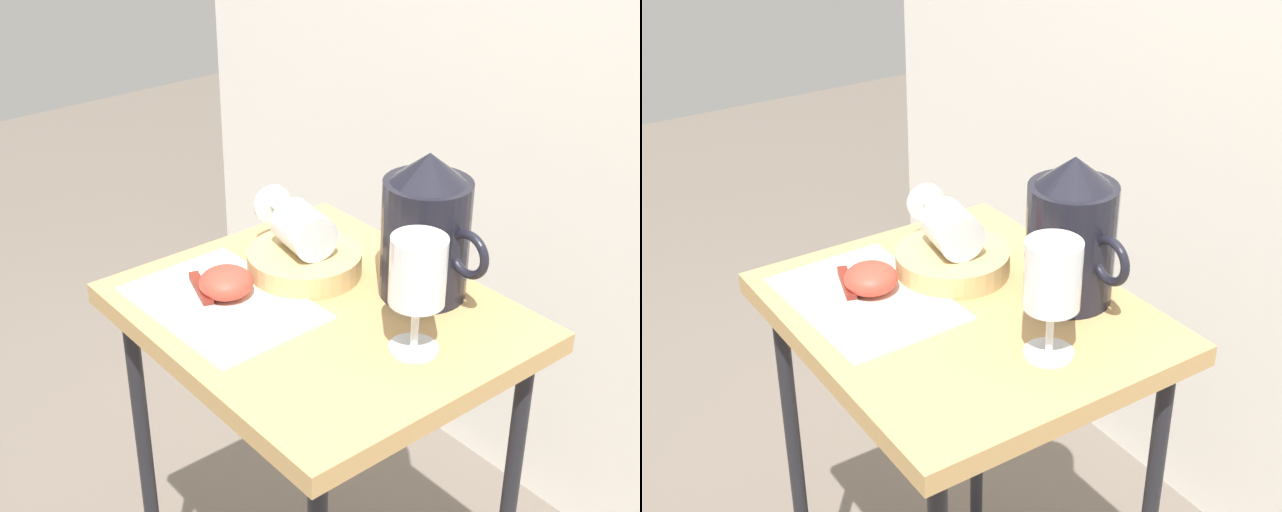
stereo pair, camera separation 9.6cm
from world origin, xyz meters
The scene contains 8 objects.
table centered at (0.00, 0.00, 0.64)m, with size 0.52×0.44×0.72m.
linen_napkin centered at (-0.09, -0.10, 0.72)m, with size 0.26×0.19×0.00m, color silver.
basket_tray centered at (-0.09, 0.04, 0.74)m, with size 0.17×0.17×0.04m, color tan.
pitcher centered at (0.06, 0.14, 0.81)m, with size 0.17×0.12×0.21m.
wine_glass_upright centered at (0.15, 0.03, 0.83)m, with size 0.07×0.07×0.16m.
wine_glass_tipped_near centered at (-0.10, 0.04, 0.79)m, with size 0.15×0.09×0.07m.
apple_half_left centered at (-0.10, -0.08, 0.75)m, with size 0.08×0.08×0.04m, color #CC3D2D.
knife centered at (-0.10, -0.12, 0.73)m, with size 0.20×0.08×0.01m.
Camera 2 is at (0.89, -0.59, 1.38)m, focal length 51.36 mm.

